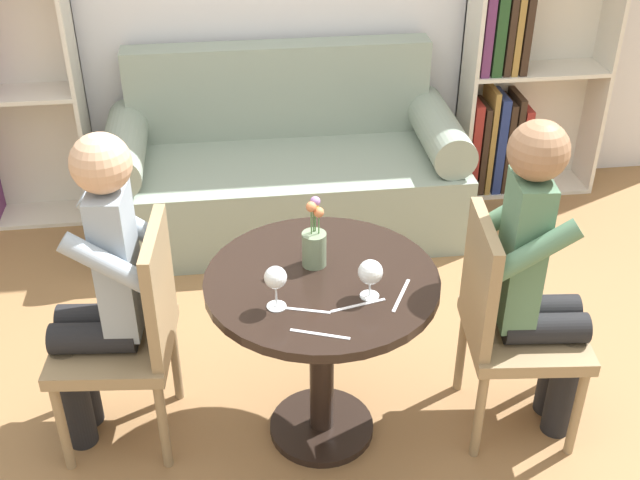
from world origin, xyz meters
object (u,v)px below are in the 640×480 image
Objects in this scene: bookshelf_right at (515,80)px; wine_glass_right at (370,273)px; chair_left at (131,330)px; couch at (285,172)px; wine_glass_left at (276,279)px; flower_vase at (314,242)px; person_right at (539,279)px; person_left at (99,291)px; chair_right at (507,320)px.

bookshelf_right is 2.29m from wine_glass_right.
wine_glass_right is at bearing 81.00° from chair_left.
couch is 1.80m from wine_glass_left.
bookshelf_right is at bearing 59.18° from wine_glass_right.
chair_left is 3.46× the size of flower_vase.
couch is at bearing 161.04° from chair_left.
person_right is 8.32× the size of wine_glass_left.
flower_vase is at bearing 94.44° from person_left.
person_left is 0.66m from wine_glass_left.
person_left is 0.98× the size of person_right.
wine_glass_right is (0.14, -1.70, 0.50)m from couch.
person_left is (-0.09, 0.01, 0.17)m from chair_left.
person_left is 4.81× the size of flower_vase.
chair_right is 3.46× the size of flower_vase.
flower_vase is (-1.33, -1.75, 0.15)m from bookshelf_right.
wine_glass_left is (-1.48, -1.98, 0.17)m from bookshelf_right.
person_right reaches higher than person_left.
couch is 1.64m from chair_left.
wine_glass_left is (-0.17, -1.72, 0.52)m from couch.
person_right is 4.90× the size of flower_vase.
chair_right is at bearing 7.94° from wine_glass_left.
couch is at bearing 84.47° from wine_glass_left.
couch is 1.74m from chair_right.
chair_left is at bearing 165.62° from wine_glass_right.
bookshelf_right is at bearing 52.80° from flower_vase.
wine_glass_left is at bearing -123.20° from flower_vase.
couch is 2.04× the size of chair_left.
person_right is at bearing -93.63° from chair_right.
wine_glass_right is (0.81, -0.21, 0.32)m from chair_left.
chair_right is 0.77m from flower_vase.
flower_vase is at bearing 56.80° from wine_glass_left.
bookshelf_right is at bearing -11.04° from person_right.
person_left reaches higher than chair_right.
wine_glass_right is at bearing 81.52° from person_left.
chair_left is at bearing -138.58° from bookshelf_right.
couch is 1.57m from flower_vase.
person_right is 0.94m from wine_glass_left.
person_right reaches higher than wine_glass_left.
flower_vase is (0.75, -0.01, 0.15)m from person_left.
flower_vase reaches higher than couch.
wine_glass_left reaches higher than wine_glass_right.
wine_glass_left is at bearing -176.45° from wine_glass_right.
flower_vase reaches higher than chair_right.
person_left is 0.76m from flower_vase.
chair_left is 0.19m from person_left.
flower_vase reaches higher than chair_left.
wine_glass_left is (-0.84, -0.12, 0.34)m from chair_right.
flower_vase is at bearing 86.04° from chair_right.
bookshelf_right is at bearing 135.33° from person_left.
chair_right is (-0.64, -1.86, -0.17)m from bookshelf_right.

